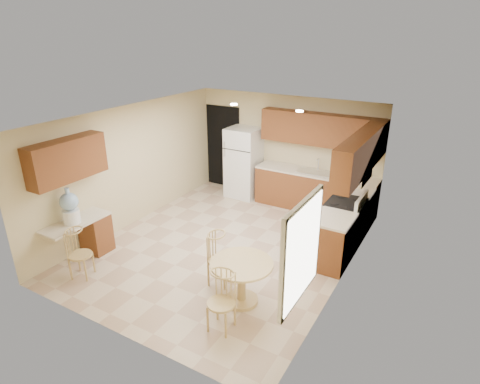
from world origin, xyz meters
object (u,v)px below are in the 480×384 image
Objects in this scene: chair_desk at (75,251)px; chair_table_a at (217,257)px; stove at (344,223)px; water_crock at (70,207)px; chair_table_b at (218,300)px; dining_table at (242,277)px; refrigerator at (244,163)px.

chair_table_a is at bearing 93.88° from chair_desk.
stove is 4.94m from water_crock.
water_crock is at bearing -9.46° from chair_table_b.
chair_desk is 0.79m from water_crock.
chair_table_b is at bearing -86.11° from dining_table.
refrigerator is 1.93× the size of chair_table_b.
dining_table is at bearing -90.57° from chair_table_b.
chair_table_b is at bearing 70.72° from chair_desk.
chair_table_a is at bearing -66.83° from refrigerator.
chair_table_b is 1.38× the size of water_crock.
chair_desk is at bearing -72.85° from chair_table_a.
chair_table_b reaches higher than dining_table.
chair_table_b is at bearing -103.28° from stove.
stove reaches higher than dining_table.
refrigerator is 1.99× the size of chair_desk.
refrigerator reaches higher than stove.
dining_table is 1.06× the size of chair_table_b.
chair_table_b is (-0.76, -3.22, 0.07)m from stove.
chair_table_b is (2.12, -4.44, -0.31)m from refrigerator.
water_crock reaches higher than chair_desk.
water_crock is (-3.16, 0.28, 0.52)m from chair_table_b.
chair_table_a is 2.33m from chair_desk.
refrigerator is 1.56× the size of stove.
chair_table_a is 1.04× the size of chair_desk.
dining_table is at bearing 86.02° from chair_desk.
chair_table_a is 1.08m from chair_table_b.
chair_table_a is (1.52, -3.54, -0.31)m from refrigerator.
stove is 1.22× the size of chair_table_a.
refrigerator is at bearing 151.37° from chair_desk.
dining_table is (2.07, -3.71, -0.40)m from refrigerator.
dining_table is 3.21m from water_crock.
chair_table_a is at bearing 13.64° from water_crock.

